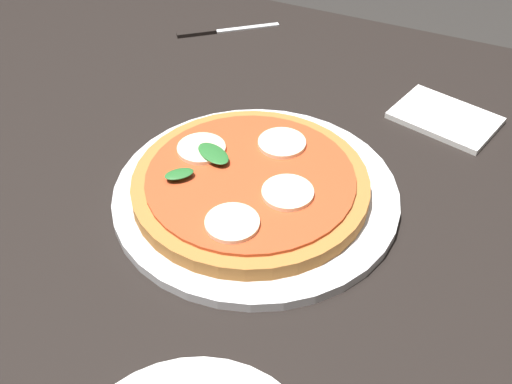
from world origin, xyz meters
TOP-DOWN VIEW (x-y plane):
  - dining_table at (0.00, 0.00)m, footprint 1.24×0.94m
  - serving_tray at (-0.05, 0.01)m, footprint 0.32×0.32m
  - pizza at (-0.04, 0.01)m, footprint 0.27×0.27m
  - napkin at (-0.21, -0.23)m, footprint 0.15×0.12m
  - knife at (0.17, -0.32)m, footprint 0.14×0.11m

SIDE VIEW (x-z plane):
  - dining_table at x=0.00m, z-range 0.26..0.98m
  - knife at x=0.17m, z-range 0.72..0.72m
  - napkin at x=-0.21m, z-range 0.72..0.73m
  - serving_tray at x=-0.05m, z-range 0.72..0.73m
  - pizza at x=-0.04m, z-range 0.73..0.76m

